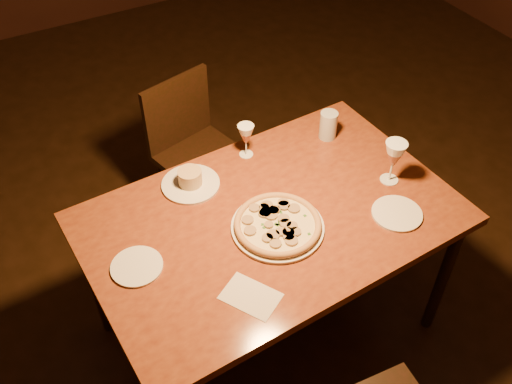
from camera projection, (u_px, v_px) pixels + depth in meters
floor at (302, 311)px, 2.83m from camera, size 7.00×7.00×0.00m
dining_table at (271, 227)px, 2.28m from camera, size 1.48×0.99×0.77m
chair_far at (194, 147)px, 3.01m from camera, size 0.49×0.49×0.83m
pizza_plate at (278, 225)px, 2.17m from camera, size 0.36×0.36×0.04m
ramekin_saucer at (190, 181)px, 2.34m from camera, size 0.24×0.24×0.08m
wine_glass_far at (246, 141)px, 2.45m from camera, size 0.07×0.07×0.16m
wine_glass_right at (393, 162)px, 2.32m from camera, size 0.09×0.09×0.20m
water_tumbler at (328, 125)px, 2.55m from camera, size 0.08×0.08×0.13m
side_plate_left at (137, 266)px, 2.05m from camera, size 0.19×0.19×0.01m
side_plate_near at (397, 214)px, 2.24m from camera, size 0.20×0.20×0.01m
menu_card at (251, 296)px, 1.96m from camera, size 0.21×0.23×0.00m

